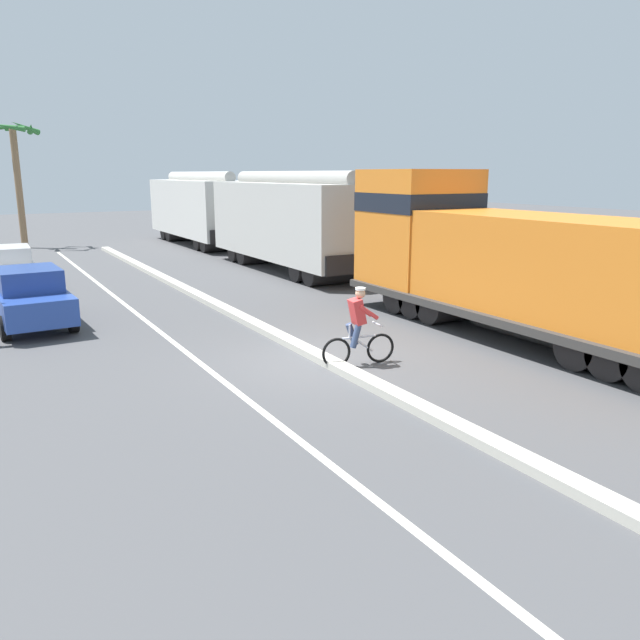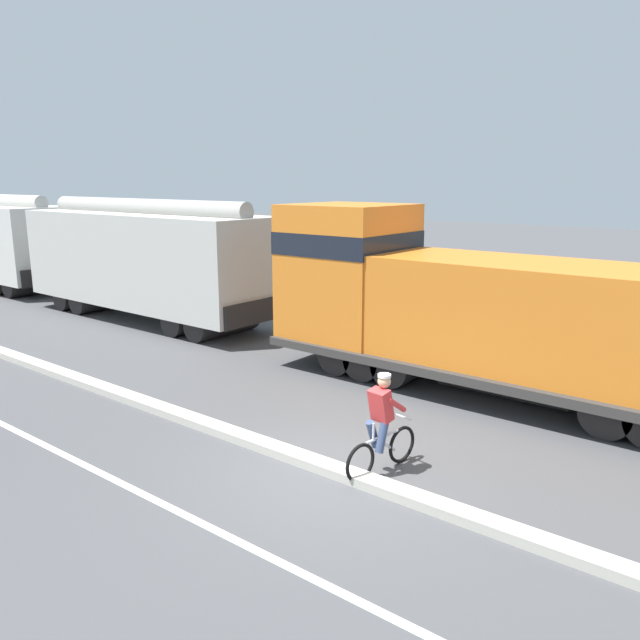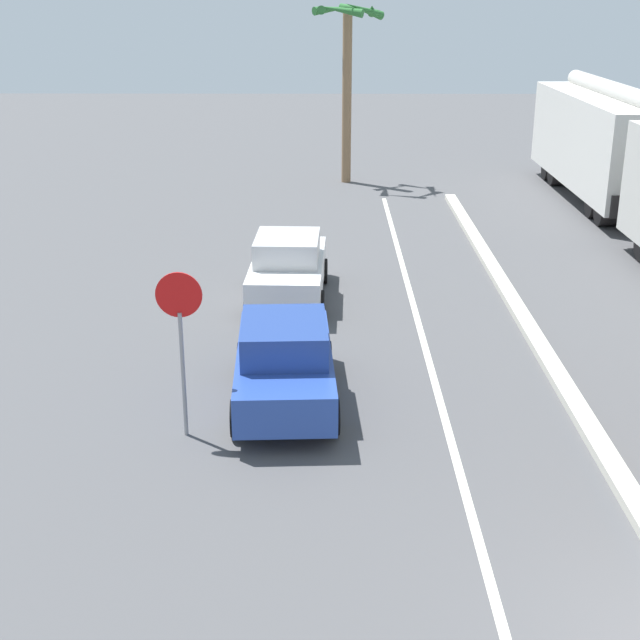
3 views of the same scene
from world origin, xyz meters
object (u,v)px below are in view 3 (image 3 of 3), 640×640
at_px(parked_car_white, 288,267).
at_px(stop_sign, 180,323).
at_px(palm_tree_near, 348,49).
at_px(hopper_car_middle, 607,143).
at_px(parked_car_blue, 284,361).

xyz_separation_m(parked_car_white, stop_sign, (-1.44, -7.14, 1.21)).
relative_size(parked_car_white, palm_tree_near, 0.62).
height_order(hopper_car_middle, parked_car_blue, hopper_car_middle).
bearing_deg(hopper_car_middle, palm_tree_near, 160.32).
distance_m(hopper_car_middle, parked_car_white, 15.63).
distance_m(parked_car_blue, parked_car_white, 5.86).
bearing_deg(parked_car_blue, palm_tree_near, 85.64).
xyz_separation_m(parked_car_blue, palm_tree_near, (1.55, 20.29, 4.26)).
xyz_separation_m(stop_sign, palm_tree_near, (3.16, 21.57, 3.05)).
xyz_separation_m(parked_car_blue, stop_sign, (-1.62, -1.28, 1.21)).
bearing_deg(parked_car_white, parked_car_blue, -88.25).
bearing_deg(hopper_car_middle, parked_car_blue, -122.12).
height_order(parked_car_white, palm_tree_near, palm_tree_near).
relative_size(parked_car_blue, stop_sign, 1.49).
relative_size(hopper_car_middle, palm_tree_near, 1.55).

